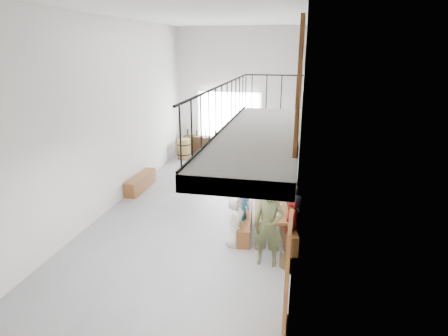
% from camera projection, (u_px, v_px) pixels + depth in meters
% --- Properties ---
extents(floor, '(12.00, 12.00, 0.00)m').
position_uv_depth(floor, '(204.00, 206.00, 11.50)').
color(floor, slate).
rests_on(floor, ground).
extents(room_walls, '(12.00, 12.00, 12.00)m').
position_uv_depth(room_walls, '(202.00, 89.00, 10.41)').
color(room_walls, silver).
rests_on(room_walls, ground).
extents(gateway_portal, '(2.80, 0.08, 2.80)m').
position_uv_depth(gateway_portal, '(229.00, 124.00, 16.68)').
color(gateway_portal, white).
rests_on(gateway_portal, ground).
extents(right_wall_decor, '(0.07, 8.28, 5.07)m').
position_uv_depth(right_wall_decor, '(295.00, 179.00, 8.70)').
color(right_wall_decor, '#9F5F25').
rests_on(right_wall_decor, ground).
extents(balcony, '(1.52, 5.62, 4.00)m').
position_uv_depth(balcony, '(259.00, 138.00, 7.29)').
color(balcony, white).
rests_on(balcony, ground).
extents(tasting_table, '(1.06, 2.09, 0.79)m').
position_uv_depth(tasting_table, '(271.00, 208.00, 9.61)').
color(tasting_table, brown).
rests_on(tasting_table, ground).
extents(bench_inner, '(0.52, 2.02, 0.46)m').
position_uv_depth(bench_inner, '(245.00, 222.00, 9.90)').
color(bench_inner, brown).
rests_on(bench_inner, ground).
extents(bench_wall, '(0.63, 2.18, 0.50)m').
position_uv_depth(bench_wall, '(287.00, 227.00, 9.62)').
color(bench_wall, brown).
rests_on(bench_wall, ground).
extents(tableware, '(0.55, 1.28, 0.35)m').
position_uv_depth(tableware, '(272.00, 201.00, 9.50)').
color(tableware, black).
rests_on(tableware, tasting_table).
extents(side_bench, '(0.41, 1.77, 0.50)m').
position_uv_depth(side_bench, '(141.00, 182.00, 12.80)').
color(side_bench, brown).
rests_on(side_bench, ground).
extents(oak_barrel, '(0.60, 0.60, 0.88)m').
position_uv_depth(oak_barrel, '(184.00, 149.00, 16.26)').
color(oak_barrel, olive).
rests_on(oak_barrel, ground).
extents(serving_counter, '(1.60, 0.52, 0.84)m').
position_uv_depth(serving_counter, '(201.00, 145.00, 16.95)').
color(serving_counter, '#3E2817').
rests_on(serving_counter, ground).
extents(counter_bottles, '(1.34, 0.12, 0.28)m').
position_uv_depth(counter_bottles, '(201.00, 133.00, 16.79)').
color(counter_bottles, black).
rests_on(counter_bottles, serving_counter).
extents(guest_left_a, '(0.58, 0.74, 1.35)m').
position_uv_depth(guest_left_a, '(234.00, 220.00, 9.05)').
color(guest_left_a, white).
rests_on(guest_left_a, ground).
extents(guest_left_b, '(0.41, 0.54, 1.35)m').
position_uv_depth(guest_left_b, '(242.00, 211.00, 9.54)').
color(guest_left_b, teal).
rests_on(guest_left_b, ground).
extents(guest_left_c, '(0.58, 0.65, 1.12)m').
position_uv_depth(guest_left_c, '(243.00, 204.00, 10.25)').
color(guest_left_c, white).
rests_on(guest_left_c, ground).
extents(guest_left_d, '(0.43, 0.71, 1.08)m').
position_uv_depth(guest_left_d, '(246.00, 200.00, 10.59)').
color(guest_left_d, teal).
rests_on(guest_left_d, ground).
extents(guest_right_a, '(0.53, 0.80, 1.26)m').
position_uv_depth(guest_right_a, '(292.00, 223.00, 8.97)').
color(guest_right_a, red).
rests_on(guest_right_a, ground).
extents(guest_right_b, '(0.38, 1.05, 1.12)m').
position_uv_depth(guest_right_b, '(296.00, 215.00, 9.55)').
color(guest_right_b, black).
rests_on(guest_right_b, ground).
extents(guest_right_c, '(0.37, 0.56, 1.14)m').
position_uv_depth(guest_right_c, '(292.00, 205.00, 10.18)').
color(guest_right_c, white).
rests_on(guest_right_c, ground).
extents(host_standing, '(0.70, 0.48, 1.87)m').
position_uv_depth(host_standing, '(269.00, 226.00, 8.16)').
color(host_standing, '#444828').
rests_on(host_standing, ground).
extents(potted_plant, '(0.50, 0.46, 0.47)m').
position_uv_depth(potted_plant, '(286.00, 201.00, 11.28)').
color(potted_plant, '#1D4918').
rests_on(potted_plant, ground).
extents(bicycle_near, '(1.80, 1.25, 0.90)m').
position_uv_depth(bicycle_near, '(233.00, 148.00, 16.33)').
color(bicycle_near, black).
rests_on(bicycle_near, ground).
extents(bicycle_far, '(1.93, 1.05, 1.11)m').
position_uv_depth(bicycle_far, '(265.00, 149.00, 15.79)').
color(bicycle_far, black).
rests_on(bicycle_far, ground).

